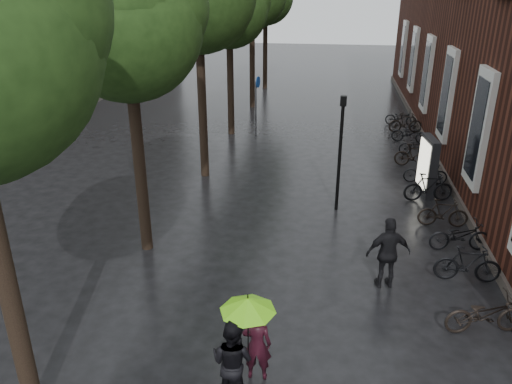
% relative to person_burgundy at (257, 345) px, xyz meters
% --- Properties ---
extents(street_trees, '(4.33, 34.03, 8.91)m').
position_rel_person_burgundy_xyz_m(street_trees, '(-3.81, 13.49, 5.57)').
color(street_trees, black).
rests_on(street_trees, ground).
extents(person_burgundy, '(0.58, 0.40, 1.54)m').
position_rel_person_burgundy_xyz_m(person_burgundy, '(0.00, 0.00, 0.00)').
color(person_burgundy, black).
rests_on(person_burgundy, ground).
extents(person_black, '(1.01, 0.90, 1.73)m').
position_rel_person_burgundy_xyz_m(person_black, '(-0.34, -0.61, 0.09)').
color(person_black, black).
rests_on(person_black, ground).
extents(lime_umbrella, '(1.03, 1.03, 1.53)m').
position_rel_person_burgundy_xyz_m(lime_umbrella, '(-0.13, -0.23, 1.06)').
color(lime_umbrella, black).
rests_on(lime_umbrella, ground).
extents(pedestrian_walking, '(1.18, 0.70, 1.89)m').
position_rel_person_burgundy_xyz_m(pedestrian_walking, '(2.72, 3.62, 0.18)').
color(pedestrian_walking, black).
rests_on(pedestrian_walking, ground).
extents(parked_bicycles, '(2.12, 18.33, 1.03)m').
position_rel_person_burgundy_xyz_m(parked_bicycles, '(4.79, 10.80, -0.30)').
color(parked_bicycles, black).
rests_on(parked_bicycles, ground).
extents(ad_lightbox, '(0.32, 1.38, 2.09)m').
position_rel_person_burgundy_xyz_m(ad_lightbox, '(4.62, 10.03, 0.28)').
color(ad_lightbox, black).
rests_on(ad_lightbox, ground).
extents(lamp_post, '(0.20, 0.20, 3.87)m').
position_rel_person_burgundy_xyz_m(lamp_post, '(1.47, 8.09, 1.58)').
color(lamp_post, black).
rests_on(lamp_post, ground).
extents(cycle_sign, '(0.15, 0.53, 2.92)m').
position_rel_person_burgundy_xyz_m(cycle_sign, '(-2.55, 16.48, 1.16)').
color(cycle_sign, '#262628').
rests_on(cycle_sign, ground).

